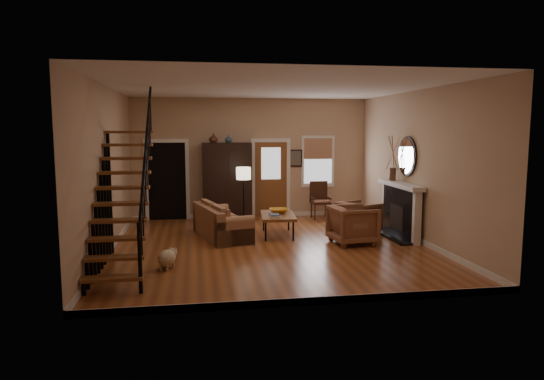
{
  "coord_description": "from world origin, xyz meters",
  "views": [
    {
      "loc": [
        -1.51,
        -9.86,
        2.45
      ],
      "look_at": [
        0.1,
        0.4,
        1.15
      ],
      "focal_mm": 32.0,
      "sensor_mm": 36.0,
      "label": 1
    }
  ],
  "objects": [
    {
      "name": "side_chair",
      "position": [
        1.85,
        2.95,
        0.51
      ],
      "size": [
        0.54,
        0.54,
        1.02
      ],
      "primitive_type": null,
      "color": "#3D2013",
      "rests_on": "ground"
    },
    {
      "name": "vase_b",
      "position": [
        -0.65,
        3.05,
        2.21
      ],
      "size": [
        0.2,
        0.2,
        0.21
      ],
      "primitive_type": "imported",
      "color": "#334C60",
      "rests_on": "armoire"
    },
    {
      "name": "books",
      "position": [
        0.21,
        0.73,
        0.53
      ],
      "size": [
        0.24,
        0.33,
        0.06
      ],
      "primitive_type": null,
      "color": "beige",
      "rests_on": "coffee_table"
    },
    {
      "name": "bowl",
      "position": [
        0.38,
        1.18,
        0.56
      ],
      "size": [
        0.45,
        0.45,
        0.11
      ],
      "primitive_type": "imported",
      "color": "orange",
      "rests_on": "coffee_table"
    },
    {
      "name": "staircase",
      "position": [
        -2.78,
        -1.3,
        1.6
      ],
      "size": [
        0.94,
        2.8,
        3.2
      ],
      "primitive_type": null,
      "color": "brown",
      "rests_on": "ground"
    },
    {
      "name": "armchair_right",
      "position": [
        2.27,
        0.96,
        0.38
      ],
      "size": [
        1.09,
        1.08,
        0.76
      ],
      "primitive_type": "imported",
      "rotation": [
        0.0,
        0.0,
        1.97
      ],
      "color": "brown",
      "rests_on": "ground"
    },
    {
      "name": "fireplace",
      "position": [
        3.13,
        0.5,
        0.74
      ],
      "size": [
        0.33,
        1.95,
        2.3
      ],
      "color": "black",
      "rests_on": "ground"
    },
    {
      "name": "dog",
      "position": [
        -2.06,
        -1.35,
        0.18
      ],
      "size": [
        0.46,
        0.56,
        0.36
      ],
      "primitive_type": null,
      "rotation": [
        0.0,
        0.0,
        -0.4
      ],
      "color": "beige",
      "rests_on": "ground"
    },
    {
      "name": "armoire",
      "position": [
        -0.7,
        3.15,
        1.05
      ],
      "size": [
        1.3,
        0.6,
        2.1
      ],
      "primitive_type": null,
      "color": "black",
      "rests_on": "ground"
    },
    {
      "name": "room",
      "position": [
        -0.41,
        1.76,
        1.51
      ],
      "size": [
        7.0,
        7.33,
        3.3
      ],
      "color": "#9A5027",
      "rests_on": "ground"
    },
    {
      "name": "floor_lamp",
      "position": [
        -0.38,
        1.76,
        0.77
      ],
      "size": [
        0.43,
        0.43,
        1.54
      ],
      "primitive_type": null,
      "rotation": [
        0.0,
        0.0,
        -0.24
      ],
      "color": "black",
      "rests_on": "ground"
    },
    {
      "name": "armchair_left",
      "position": [
        1.8,
        -0.0,
        0.41
      ],
      "size": [
        1.01,
        0.98,
        0.83
      ],
      "primitive_type": "imported",
      "rotation": [
        0.0,
        0.0,
        1.69
      ],
      "color": "brown",
      "rests_on": "ground"
    },
    {
      "name": "sofa",
      "position": [
        -0.96,
        0.99,
        0.36
      ],
      "size": [
        1.31,
        2.1,
        0.73
      ],
      "primitive_type": null,
      "rotation": [
        0.0,
        0.0,
        0.26
      ],
      "color": "#976645",
      "rests_on": "ground"
    },
    {
      "name": "coffee_table",
      "position": [
        0.33,
        1.03,
        0.25
      ],
      "size": [
        0.89,
        1.38,
        0.5
      ],
      "primitive_type": null,
      "rotation": [
        0.0,
        0.0,
        -0.1
      ],
      "color": "brown",
      "rests_on": "ground"
    },
    {
      "name": "vase_a",
      "position": [
        -1.05,
        3.05,
        2.22
      ],
      "size": [
        0.24,
        0.24,
        0.25
      ],
      "primitive_type": "imported",
      "color": "#4C2619",
      "rests_on": "armoire"
    }
  ]
}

